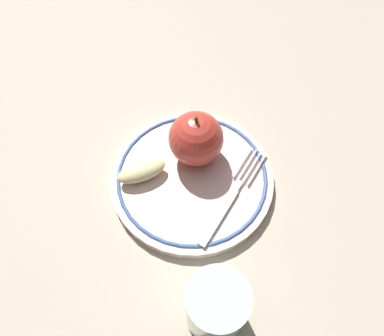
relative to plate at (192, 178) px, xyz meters
The scene contains 6 objects.
ground_plane 0.02m from the plate, 57.78° to the right, with size 2.00×2.00×0.00m, color #B6A792.
plate is the anchor object (origin of this frame).
apple_red_whole 0.06m from the plate, behind, with size 0.08×0.08×0.09m.
apple_slice_front 0.08m from the plate, 80.38° to the right, with size 0.07×0.03×0.02m, color beige.
fork 0.07m from the plate, 62.72° to the left, with size 0.17×0.09×0.00m.
drinking_glass 0.20m from the plate, 15.75° to the left, with size 0.07×0.07×0.10m, color silver.
Camera 1 is at (0.27, 0.05, 0.50)m, focal length 35.00 mm.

